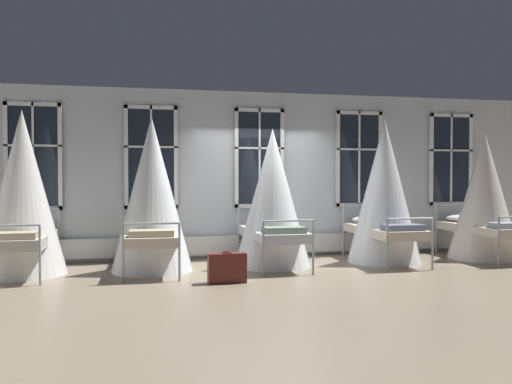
% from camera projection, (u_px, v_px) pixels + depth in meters
% --- Properties ---
extents(ground, '(25.89, 25.89, 0.00)m').
position_uv_depth(ground, '(276.00, 268.00, 9.05)').
color(ground, gray).
extents(back_wall_with_windows, '(13.94, 0.10, 3.21)m').
position_uv_depth(back_wall_with_windows, '(258.00, 175.00, 10.39)').
color(back_wall_with_windows, silver).
rests_on(back_wall_with_windows, ground).
extents(window_bank, '(9.23, 0.10, 2.82)m').
position_uv_depth(window_bank, '(259.00, 202.00, 10.29)').
color(window_bank, black).
rests_on(window_bank, ground).
extents(cot_first, '(1.34, 2.02, 2.63)m').
position_uv_depth(cot_first, '(23.00, 195.00, 8.41)').
color(cot_first, '#9EA3A8').
rests_on(cot_first, ground).
extents(cot_second, '(1.34, 2.02, 2.55)m').
position_uv_depth(cot_second, '(152.00, 197.00, 8.75)').
color(cot_second, '#9EA3A8').
rests_on(cot_second, ground).
extents(cot_third, '(1.34, 2.02, 2.40)m').
position_uv_depth(cot_third, '(272.00, 200.00, 9.24)').
color(cot_third, '#9EA3A8').
rests_on(cot_third, ground).
extents(cot_fourth, '(1.34, 2.00, 2.62)m').
position_uv_depth(cot_fourth, '(384.00, 193.00, 9.69)').
color(cot_fourth, '#9EA3A8').
rests_on(cot_fourth, ground).
extents(cot_fifth, '(1.34, 2.00, 2.40)m').
position_uv_depth(cot_fifth, '(484.00, 198.00, 10.09)').
color(cot_fifth, '#9EA3A8').
rests_on(cot_fifth, ground).
extents(suitcase_dark, '(0.56, 0.22, 0.47)m').
position_uv_depth(suitcase_dark, '(227.00, 268.00, 7.76)').
color(suitcase_dark, '#5B231E').
rests_on(suitcase_dark, ground).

